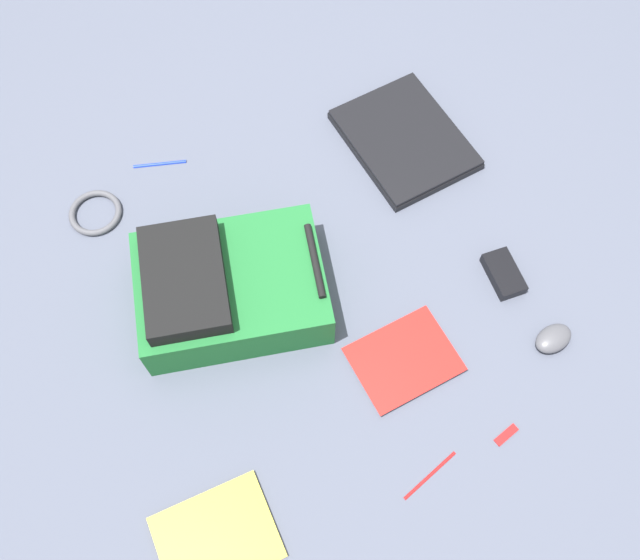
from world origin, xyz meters
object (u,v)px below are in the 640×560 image
(pen_black, at_px, (430,475))
(backpack, at_px, (226,287))
(cable_coil, at_px, (95,213))
(power_brick, at_px, (504,274))
(laptop, at_px, (405,139))
(usb_stick, at_px, (506,435))
(computer_mouse, at_px, (553,338))
(pen_blue, at_px, (160,163))
(book_manual, at_px, (404,360))
(book_blue, at_px, (216,537))

(pen_black, bearing_deg, backpack, -153.94)
(cable_coil, relative_size, power_brick, 1.11)
(laptop, bearing_deg, cable_coil, -96.00)
(pen_black, distance_m, usb_stick, 0.19)
(backpack, bearing_deg, cable_coil, -145.76)
(computer_mouse, distance_m, cable_coil, 1.14)
(power_brick, bearing_deg, computer_mouse, 8.01)
(laptop, xyz_separation_m, usb_stick, (0.79, -0.12, -0.01))
(computer_mouse, bearing_deg, power_brick, 176.93)
(computer_mouse, height_order, pen_blue, computer_mouse)
(laptop, xyz_separation_m, book_manual, (0.55, -0.25, -0.01))
(pen_blue, distance_m, usb_stick, 1.08)
(computer_mouse, bearing_deg, laptop, 176.30)
(book_manual, height_order, pen_blue, book_manual)
(backpack, distance_m, pen_blue, 0.44)
(power_brick, xyz_separation_m, pen_blue, (-0.62, -0.67, -0.01))
(laptop, bearing_deg, power_brick, 7.10)
(book_blue, bearing_deg, book_manual, 111.75)
(computer_mouse, relative_size, cable_coil, 0.70)
(backpack, relative_size, book_manual, 1.92)
(pen_blue, relative_size, usb_stick, 2.31)
(laptop, relative_size, book_blue, 1.55)
(backpack, distance_m, cable_coil, 0.43)
(cable_coil, bearing_deg, computer_mouse, 51.13)
(book_manual, xyz_separation_m, computer_mouse, (0.08, 0.34, 0.01))
(pen_black, xyz_separation_m, pen_blue, (-0.98, -0.31, 0.00))
(book_manual, height_order, cable_coil, book_manual)
(computer_mouse, bearing_deg, pen_blue, -150.08)
(book_blue, distance_m, book_manual, 0.55)
(pen_blue, bearing_deg, power_brick, 47.50)
(pen_blue, bearing_deg, book_blue, -8.97)
(computer_mouse, distance_m, usb_stick, 0.25)
(power_brick, bearing_deg, cable_coil, -121.51)
(computer_mouse, height_order, cable_coil, computer_mouse)
(laptop, height_order, cable_coil, laptop)
(laptop, bearing_deg, pen_black, -20.94)
(backpack, height_order, book_blue, backpack)
(laptop, relative_size, pen_black, 2.54)
(cable_coil, distance_m, pen_blue, 0.21)
(power_brick, relative_size, usb_stick, 2.00)
(backpack, xyz_separation_m, usb_stick, (0.52, 0.45, -0.07))
(book_blue, height_order, book_manual, book_manual)
(book_manual, xyz_separation_m, pen_black, (0.25, -0.05, -0.01))
(book_manual, height_order, computer_mouse, computer_mouse)
(usb_stick, bearing_deg, pen_blue, -152.43)
(laptop, xyz_separation_m, book_blue, (0.75, -0.76, -0.01))
(laptop, distance_m, book_manual, 0.61)
(backpack, distance_m, book_manual, 0.43)
(laptop, xyz_separation_m, power_brick, (0.44, 0.06, -0.00))
(pen_black, bearing_deg, book_blue, -96.04)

